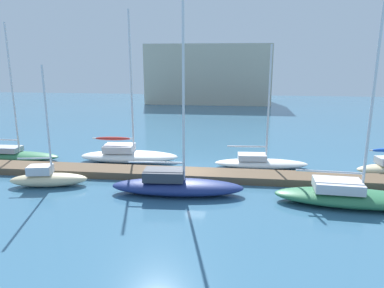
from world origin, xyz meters
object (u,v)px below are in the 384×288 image
sailboat_1 (48,178)px  sailboat_2 (128,154)px  sailboat_5 (351,196)px  sailboat_4 (260,162)px  harbor_building_distant (209,74)px  sailboat_0 (15,154)px  sailboat_3 (176,184)px

sailboat_1 → sailboat_2: (3.57, 6.24, 0.03)m
sailboat_1 → sailboat_5: size_ratio=0.71×
sailboat_4 → sailboat_5: sailboat_5 is taller
sailboat_1 → sailboat_5: (18.98, -0.89, 0.00)m
sailboat_4 → sailboat_5: 8.25m
sailboat_4 → harbor_building_distant: size_ratio=0.40×
sailboat_0 → sailboat_4: (20.26, 0.23, -0.03)m
sailboat_0 → sailboat_5: sailboat_5 is taller
sailboat_2 → sailboat_4: bearing=-6.2°
sailboat_0 → harbor_building_distant: size_ratio=0.48×
sailboat_2 → sailboat_5: sailboat_2 is taller
sailboat_1 → sailboat_2: 7.19m
sailboat_0 → harbor_building_distant: bearing=72.4°
sailboat_1 → harbor_building_distant: bearing=70.8°
sailboat_3 → harbor_building_distant: 48.96m
sailboat_1 → harbor_building_distant: size_ratio=0.34×
sailboat_4 → harbor_building_distant: (-7.25, 42.41, 4.96)m
sailboat_1 → sailboat_0: bearing=126.0°
sailboat_0 → sailboat_2: sailboat_2 is taller
sailboat_3 → harbor_building_distant: sailboat_3 is taller
sailboat_3 → harbor_building_distant: size_ratio=0.50×
sailboat_0 → sailboat_1: size_ratio=1.39×
sailboat_1 → sailboat_5: bearing=-13.6°
sailboat_0 → sailboat_4: 20.26m
sailboat_2 → sailboat_5: bearing=-29.0°
harbor_building_distant → sailboat_4: bearing=-80.3°
sailboat_2 → sailboat_3: sailboat_2 is taller
sailboat_1 → sailboat_4: (14.25, 5.86, -0.11)m
sailboat_1 → sailboat_3: size_ratio=0.69×
sailboat_1 → sailboat_2: sailboat_2 is taller
harbor_building_distant → sailboat_0: bearing=-107.0°
sailboat_3 → sailboat_4: 8.41m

